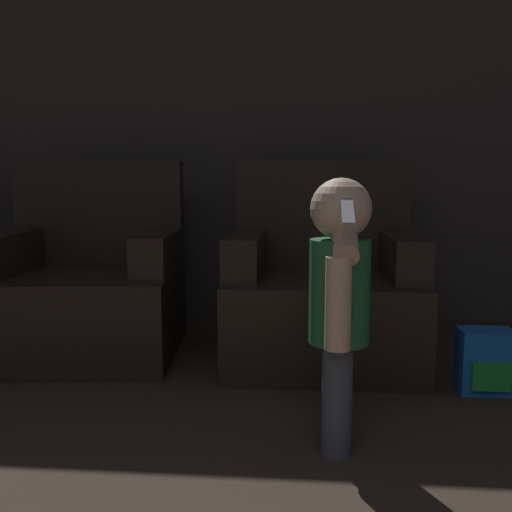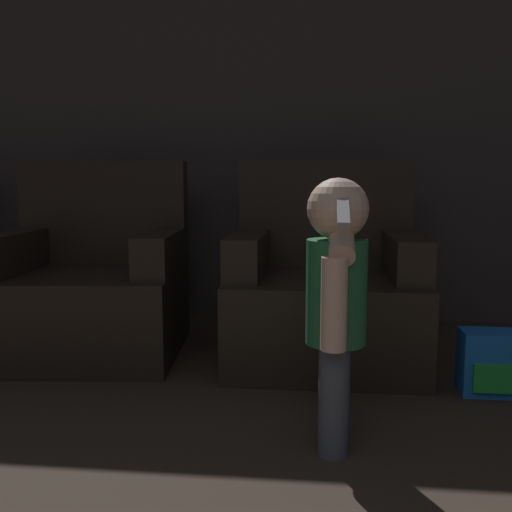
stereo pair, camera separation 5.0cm
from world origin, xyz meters
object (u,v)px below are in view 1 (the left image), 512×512
person_toddler (340,292)px  toy_backpack (486,361)px  armchair_left (89,288)px  armchair_right (322,292)px

person_toddler → toy_backpack: size_ratio=3.33×
armchair_left → person_toddler: 1.59m
armchair_left → armchair_right: 1.20m
armchair_right → toy_backpack: 0.82m
armchair_right → person_toddler: bearing=-88.7°
toy_backpack → armchair_left: bearing=167.1°
person_toddler → toy_backpack: person_toddler is taller
person_toddler → toy_backpack: (0.65, 0.57, -0.39)m
armchair_left → toy_backpack: 1.94m
person_toddler → armchair_right: bearing=-173.5°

